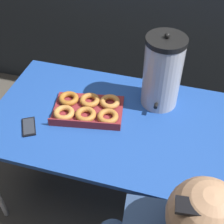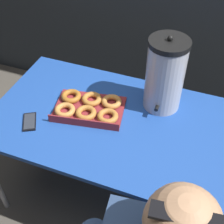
% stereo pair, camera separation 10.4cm
% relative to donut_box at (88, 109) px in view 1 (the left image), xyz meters
% --- Properties ---
extents(ground_plane, '(12.00, 12.00, 0.00)m').
position_rel_donut_box_xyz_m(ground_plane, '(0.22, -0.02, -0.77)').
color(ground_plane, '#4C473F').
extents(folding_table, '(1.52, 0.83, 0.74)m').
position_rel_donut_box_xyz_m(folding_table, '(0.22, -0.02, -0.07)').
color(folding_table, '#1E479E').
rests_on(folding_table, ground).
extents(donut_box, '(0.44, 0.34, 0.05)m').
position_rel_donut_box_xyz_m(donut_box, '(0.00, 0.00, 0.00)').
color(donut_box, maroon).
rests_on(donut_box, folding_table).
extents(coffee_urn, '(0.22, 0.25, 0.46)m').
position_rel_donut_box_xyz_m(coffee_urn, '(0.38, 0.20, 0.19)').
color(coffee_urn, '#B7B7BC').
rests_on(coffee_urn, folding_table).
extents(cell_phone, '(0.13, 0.15, 0.01)m').
position_rel_donut_box_xyz_m(cell_phone, '(-0.27, -0.21, -0.02)').
color(cell_phone, black).
rests_on(cell_phone, folding_table).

